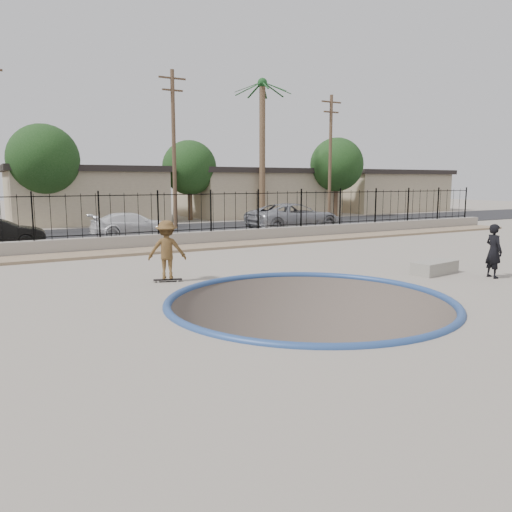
{
  "coord_description": "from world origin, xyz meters",
  "views": [
    {
      "loc": [
        -6.92,
        -10.62,
        2.9
      ],
      "look_at": [
        0.19,
        2.0,
        0.71
      ],
      "focal_mm": 35.0,
      "sensor_mm": 36.0,
      "label": 1
    }
  ],
  "objects": [
    {
      "name": "ground",
      "position": [
        0.0,
        12.0,
        -1.1
      ],
      "size": [
        120.0,
        120.0,
        2.2
      ],
      "primitive_type": "cube",
      "color": "gray",
      "rests_on": "ground"
    },
    {
      "name": "bowl_pit",
      "position": [
        0.0,
        -1.0,
        0.0
      ],
      "size": [
        6.84,
        6.84,
        1.8
      ],
      "primitive_type": null,
      "color": "#463C36",
      "rests_on": "ground"
    },
    {
      "name": "coping_ring",
      "position": [
        0.0,
        -1.0,
        0.0
      ],
      "size": [
        7.04,
        7.04,
        0.2
      ],
      "primitive_type": "torus",
      "color": "navy",
      "rests_on": "ground"
    },
    {
      "name": "rock_strip",
      "position": [
        0.0,
        9.2,
        0.06
      ],
      "size": [
        42.0,
        1.6,
        0.11
      ],
      "primitive_type": "cube",
      "color": "#9D8467",
      "rests_on": "ground"
    },
    {
      "name": "retaining_wall",
      "position": [
        0.0,
        10.3,
        0.3
      ],
      "size": [
        42.0,
        0.45,
        0.6
      ],
      "primitive_type": "cube",
      "color": "gray",
      "rests_on": "ground"
    },
    {
      "name": "fence",
      "position": [
        0.0,
        10.3,
        1.5
      ],
      "size": [
        40.0,
        0.04,
        1.8
      ],
      "color": "black",
      "rests_on": "retaining_wall"
    },
    {
      "name": "street",
      "position": [
        0.0,
        17.0,
        0.02
      ],
      "size": [
        90.0,
        8.0,
        0.04
      ],
      "primitive_type": "cube",
      "color": "black",
      "rests_on": "ground"
    },
    {
      "name": "house_center",
      "position": [
        0.0,
        26.5,
        1.97
      ],
      "size": [
        10.6,
        8.6,
        3.9
      ],
      "color": "tan",
      "rests_on": "ground"
    },
    {
      "name": "house_east",
      "position": [
        14.0,
        26.5,
        1.97
      ],
      "size": [
        12.6,
        8.6,
        3.9
      ],
      "color": "tan",
      "rests_on": "ground"
    },
    {
      "name": "house_east_far",
      "position": [
        28.0,
        26.5,
        1.97
      ],
      "size": [
        11.6,
        8.6,
        3.9
      ],
      "color": "tan",
      "rests_on": "ground"
    },
    {
      "name": "palm_right",
      "position": [
        12.0,
        22.0,
        7.33
      ],
      "size": [
        2.3,
        2.3,
        10.3
      ],
      "color": "brown",
      "rests_on": "ground"
    },
    {
      "name": "utility_pole_mid",
      "position": [
        4.0,
        19.0,
        4.96
      ],
      "size": [
        1.7,
        0.24,
        9.5
      ],
      "color": "#473323",
      "rests_on": "ground"
    },
    {
      "name": "utility_pole_right",
      "position": [
        16.0,
        19.0,
        4.7
      ],
      "size": [
        1.7,
        0.24,
        9.0
      ],
      "color": "#473323",
      "rests_on": "ground"
    },
    {
      "name": "street_tree_left",
      "position": [
        -3.0,
        23.0,
        4.19
      ],
      "size": [
        4.32,
        4.32,
        6.36
      ],
      "color": "#473323",
      "rests_on": "ground"
    },
    {
      "name": "street_tree_mid",
      "position": [
        7.0,
        24.0,
        3.84
      ],
      "size": [
        3.96,
        3.96,
        5.83
      ],
      "color": "#473323",
      "rests_on": "ground"
    },
    {
      "name": "street_tree_right",
      "position": [
        19.0,
        22.0,
        4.19
      ],
      "size": [
        4.32,
        4.32,
        6.36
      ],
      "color": "#473323",
      "rests_on": "ground"
    },
    {
      "name": "skater",
      "position": [
        -2.18,
        3.0,
        0.84
      ],
      "size": [
        1.25,
        1.01,
        1.68
      ],
      "primitive_type": "imported",
      "rotation": [
        0.0,
        0.0,
        2.73
      ],
      "color": "brown",
      "rests_on": "ground"
    },
    {
      "name": "skateboard",
      "position": [
        -2.18,
        3.0,
        0.06
      ],
      "size": [
        0.84,
        0.45,
        0.07
      ],
      "rotation": [
        0.0,
        0.0,
        -0.32
      ],
      "color": "black",
      "rests_on": "ground"
    },
    {
      "name": "videographer",
      "position": [
        6.57,
        -1.23,
        0.81
      ],
      "size": [
        0.51,
        0.66,
        1.63
      ],
      "primitive_type": "imported",
      "rotation": [
        0.0,
        0.0,
        1.36
      ],
      "color": "black",
      "rests_on": "ground"
    },
    {
      "name": "concrete_ledge",
      "position": [
        5.55,
        0.06,
        0.2
      ],
      "size": [
        1.68,
        0.92,
        0.4
      ],
      "primitive_type": "cube",
      "rotation": [
        0.0,
        0.0,
        0.14
      ],
      "color": "gray",
      "rests_on": "ground"
    },
    {
      "name": "car_c",
      "position": [
        0.16,
        14.95,
        0.65
      ],
      "size": [
        4.26,
        1.73,
        1.24
      ],
      "primitive_type": "imported",
      "rotation": [
        0.0,
        0.0,
        1.57
      ],
      "color": "white",
      "rests_on": "street"
    },
    {
      "name": "car_d",
      "position": [
        9.25,
        13.57,
        0.82
      ],
      "size": [
        5.76,
        2.81,
        1.58
      ],
      "primitive_type": "imported",
      "rotation": [
        0.0,
        0.0,
        1.6
      ],
      "color": "#93949B",
      "rests_on": "street"
    }
  ]
}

